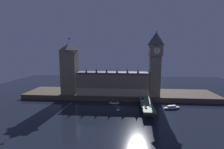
# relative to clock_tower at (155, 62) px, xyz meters

# --- Properties ---
(ground_plane) EXTENTS (400.00, 400.00, 0.00)m
(ground_plane) POSITION_rel_clock_tower_xyz_m (-38.55, -26.97, -42.12)
(ground_plane) COLOR black
(embankment) EXTENTS (220.00, 42.00, 5.19)m
(embankment) POSITION_rel_clock_tower_xyz_m (-38.55, 12.03, -39.52)
(embankment) COLOR #4C4438
(embankment) RESTS_ON ground_plane
(parliament_hall) EXTENTS (78.01, 16.45, 30.35)m
(parliament_hall) POSITION_rel_clock_tower_xyz_m (-46.31, 1.58, -24.31)
(parliament_hall) COLOR #7F7056
(parliament_hall) RESTS_ON embankment
(clock_tower) EXTENTS (13.40, 13.51, 69.88)m
(clock_tower) POSITION_rel_clock_tower_xyz_m (0.00, 0.00, 0.00)
(clock_tower) COLOR #7F7056
(clock_tower) RESTS_ON embankment
(victoria_tower) EXTENTS (16.93, 16.93, 62.96)m
(victoria_tower) POSITION_rel_clock_tower_xyz_m (-95.44, 2.83, -8.32)
(victoria_tower) COLOR #7F7056
(victoria_tower) RESTS_ON embankment
(bridge) EXTENTS (10.17, 46.00, 6.49)m
(bridge) POSITION_rel_clock_tower_xyz_m (-12.28, -31.97, -37.82)
(bridge) COLOR #476656
(bridge) RESTS_ON ground_plane
(car_northbound_lead) EXTENTS (1.86, 3.86, 1.45)m
(car_northbound_lead) POSITION_rel_clock_tower_xyz_m (-14.52, -19.92, -34.95)
(car_northbound_lead) COLOR black
(car_northbound_lead) RESTS_ON bridge
(car_northbound_trail) EXTENTS (1.90, 4.63, 1.52)m
(car_northbound_trail) POSITION_rel_clock_tower_xyz_m (-14.52, -44.40, -34.91)
(car_northbound_trail) COLOR yellow
(car_northbound_trail) RESTS_ON bridge
(car_southbound_lead) EXTENTS (1.90, 4.49, 1.37)m
(car_southbound_lead) POSITION_rel_clock_tower_xyz_m (-10.05, -39.99, -34.98)
(car_southbound_lead) COLOR white
(car_southbound_lead) RESTS_ON bridge
(pedestrian_near_rail) EXTENTS (0.38, 0.38, 1.60)m
(pedestrian_near_rail) POSITION_rel_clock_tower_xyz_m (-16.76, -40.85, -34.78)
(pedestrian_near_rail) COLOR black
(pedestrian_near_rail) RESTS_ON bridge
(pedestrian_mid_walk) EXTENTS (0.38, 0.38, 1.68)m
(pedestrian_mid_walk) POSITION_rel_clock_tower_xyz_m (-7.81, -28.57, -34.74)
(pedestrian_mid_walk) COLOR black
(pedestrian_mid_walk) RESTS_ON bridge
(pedestrian_far_rail) EXTENTS (0.38, 0.38, 1.70)m
(pedestrian_far_rail) POSITION_rel_clock_tower_xyz_m (-16.76, -22.80, -34.73)
(pedestrian_far_rail) COLOR black
(pedestrian_far_rail) RESTS_ON bridge
(street_lamp_near) EXTENTS (1.34, 0.60, 7.16)m
(street_lamp_near) POSITION_rel_clock_tower_xyz_m (-17.16, -46.69, -31.15)
(street_lamp_near) COLOR #2D3333
(street_lamp_near) RESTS_ON bridge
(street_lamp_mid) EXTENTS (1.34, 0.60, 7.02)m
(street_lamp_mid) POSITION_rel_clock_tower_xyz_m (-7.41, -31.97, -31.24)
(street_lamp_mid) COLOR #2D3333
(street_lamp_mid) RESTS_ON bridge
(street_lamp_far) EXTENTS (1.34, 0.60, 7.12)m
(street_lamp_far) POSITION_rel_clock_tower_xyz_m (-17.16, -17.25, -31.17)
(street_lamp_far) COLOR #2D3333
(street_lamp_far) RESTS_ON bridge
(boat_upstream) EXTENTS (10.90, 4.01, 3.97)m
(boat_upstream) POSITION_rel_clock_tower_xyz_m (-42.76, -17.94, -40.67)
(boat_upstream) COLOR white
(boat_upstream) RESTS_ON ground_plane
(boat_downstream) EXTENTS (17.62, 8.71, 3.25)m
(boat_downstream) POSITION_rel_clock_tower_xyz_m (11.72, -27.04, -40.93)
(boat_downstream) COLOR white
(boat_downstream) RESTS_ON ground_plane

